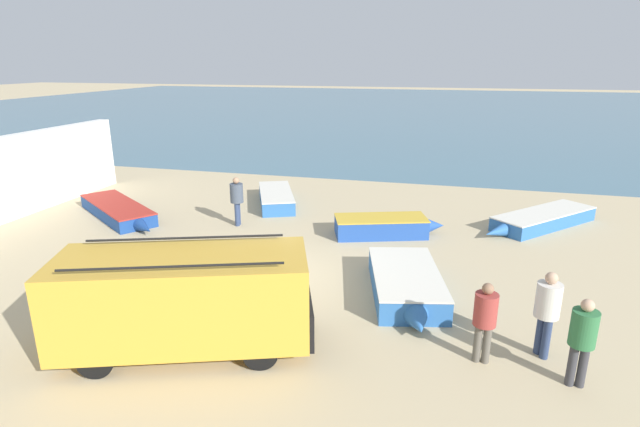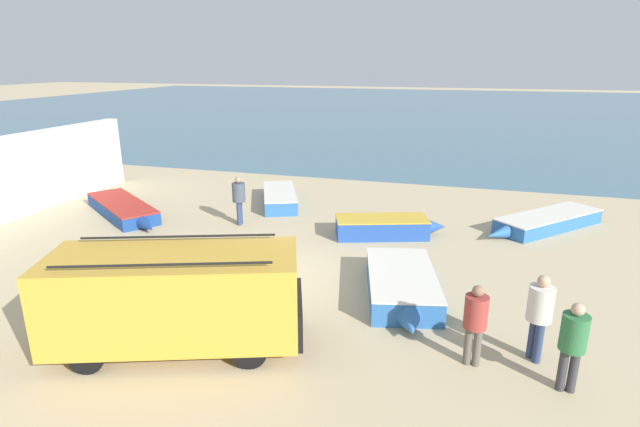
# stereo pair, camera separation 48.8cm
# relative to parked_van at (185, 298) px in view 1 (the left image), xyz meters

# --- Properties ---
(ground_plane) EXTENTS (200.00, 200.00, 0.00)m
(ground_plane) POSITION_rel_parked_van_xyz_m (0.24, 3.62, -1.13)
(ground_plane) COLOR tan
(sea_water) EXTENTS (120.00, 80.00, 0.01)m
(sea_water) POSITION_rel_parked_van_xyz_m (0.24, 55.62, -1.13)
(sea_water) COLOR #477084
(sea_water) RESTS_ON ground_plane
(parked_van) EXTENTS (5.38, 3.51, 2.17)m
(parked_van) POSITION_rel_parked_van_xyz_m (0.00, 0.00, 0.00)
(parked_van) COLOR gold
(parked_van) RESTS_ON ground_plane
(fishing_rowboat_0) EXTENTS (4.98, 3.89, 0.50)m
(fishing_rowboat_0) POSITION_rel_parked_van_xyz_m (-7.02, 7.42, -0.88)
(fishing_rowboat_0) COLOR navy
(fishing_rowboat_0) RESTS_ON ground_plane
(fishing_rowboat_1) EXTENTS (2.38, 4.23, 0.62)m
(fishing_rowboat_1) POSITION_rel_parked_van_xyz_m (4.13, 3.53, -0.82)
(fishing_rowboat_1) COLOR #2D66AD
(fishing_rowboat_1) RESTS_ON ground_plane
(fishing_rowboat_2) EXTENTS (4.23, 4.46, 0.51)m
(fishing_rowboat_2) POSITION_rel_parked_van_xyz_m (8.28, 10.33, -0.88)
(fishing_rowboat_2) COLOR #2D66AD
(fishing_rowboat_2) RESTS_ON ground_plane
(fishing_rowboat_3) EXTENTS (3.80, 2.16, 0.65)m
(fishing_rowboat_3) POSITION_rel_parked_van_xyz_m (3.01, 7.95, -0.81)
(fishing_rowboat_3) COLOR #234CA3
(fishing_rowboat_3) RESTS_ON ground_plane
(fishing_rowboat_4) EXTENTS (2.57, 4.33, 0.56)m
(fishing_rowboat_4) POSITION_rel_parked_van_xyz_m (-1.90, 10.72, -0.85)
(fishing_rowboat_4) COLOR #2D66AD
(fishing_rowboat_4) RESTS_ON ground_plane
(fisherman_0) EXTENTS (0.44, 0.44, 1.69)m
(fisherman_0) POSITION_rel_parked_van_xyz_m (5.83, 1.01, -0.12)
(fisherman_0) COLOR #5B564C
(fisherman_0) RESTS_ON ground_plane
(fisherman_1) EXTENTS (0.46, 0.46, 1.76)m
(fisherman_1) POSITION_rel_parked_van_xyz_m (-2.27, 7.69, -0.08)
(fisherman_1) COLOR navy
(fisherman_1) RESTS_ON ground_plane
(fisherman_2) EXTENTS (0.46, 0.46, 1.74)m
(fisherman_2) POSITION_rel_parked_van_xyz_m (7.47, 0.66, -0.09)
(fisherman_2) COLOR #38383D
(fisherman_2) RESTS_ON ground_plane
(fisherman_3) EXTENTS (0.48, 0.48, 1.82)m
(fisherman_3) POSITION_rel_parked_van_xyz_m (7.02, 1.54, -0.04)
(fisherman_3) COLOR navy
(fisherman_3) RESTS_ON ground_plane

